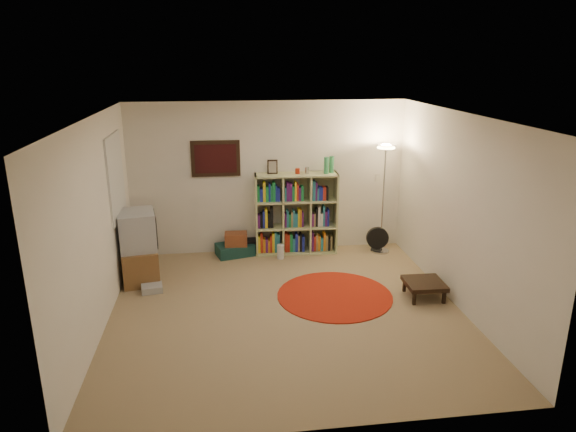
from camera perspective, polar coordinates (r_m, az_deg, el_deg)
name	(u,v)px	position (r m, az deg, el deg)	size (l,w,h in m)	color
room	(282,217)	(6.34, -0.72, -0.14)	(4.54, 4.54, 2.54)	#8E7653
bookshelf	(295,215)	(8.51, 0.77, 0.16)	(1.36, 0.44, 1.62)	#B7BC7D
floor_lamp	(385,163)	(8.42, 10.75, 5.81)	(0.44, 0.44, 1.84)	#B7B6BB
floor_fan	(377,239)	(8.78, 9.89, -2.57)	(0.38, 0.22, 0.43)	black
tv_stand	(139,248)	(7.77, -16.22, -3.39)	(0.62, 0.80, 1.05)	brown
dvd_box	(152,288)	(7.52, -14.88, -7.76)	(0.32, 0.28, 0.10)	#A4A4A8
suitcase	(235,249)	(8.58, -5.91, -3.72)	(0.67, 0.52, 0.19)	#12312D
wicker_basket	(236,239)	(8.46, -5.80, -2.56)	(0.37, 0.28, 0.21)	brown
duffel_bag	(255,245)	(8.69, -3.69, -3.25)	(0.33, 0.28, 0.23)	black
paper_towel	(281,252)	(8.38, -0.84, -3.99)	(0.12, 0.12, 0.24)	silver
red_rug	(335,295)	(7.19, 5.20, -8.78)	(1.59, 1.59, 0.01)	maroon
side_table	(424,284)	(7.29, 14.91, -7.31)	(0.53, 0.53, 0.24)	black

